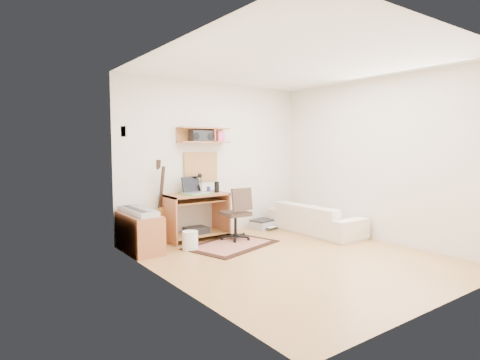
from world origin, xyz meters
TOP-DOWN VIEW (x-y plane):
  - floor at (0.00, 0.00)m, footprint 3.60×4.00m
  - ceiling at (0.00, 0.00)m, footprint 3.60×4.00m
  - back_wall at (0.00, 2.00)m, footprint 3.60×0.01m
  - left_wall at (-1.80, 0.00)m, footprint 0.01×4.00m
  - right_wall at (1.80, 0.00)m, footprint 0.01×4.00m
  - wall_shelf at (-0.30, 1.88)m, footprint 0.90×0.25m
  - cork_board at (-0.30, 1.98)m, footprint 0.64×0.03m
  - wall_photo at (-1.79, 1.50)m, footprint 0.02×0.20m
  - desk at (-0.54, 1.73)m, footprint 1.00×0.55m
  - laptop at (-0.55, 1.71)m, footprint 0.43×0.43m
  - speaker at (-0.18, 1.68)m, footprint 0.08×0.08m
  - desk_lamp at (-0.37, 1.87)m, footprint 0.11×0.11m
  - pencil_cup at (-0.24, 1.83)m, footprint 0.06×0.06m
  - boombox at (-0.36, 1.87)m, footprint 0.37×0.17m
  - rug at (-0.30, 1.05)m, footprint 1.54×1.23m
  - task_chair at (-0.06, 1.29)m, footprint 0.46×0.46m
  - cabinet at (-1.58, 1.55)m, footprint 0.40×0.90m
  - music_keyboard at (-1.58, 1.55)m, footprint 0.27×0.87m
  - guitar at (-1.06, 1.86)m, footprint 0.38×0.28m
  - waste_basket at (-0.94, 1.20)m, footprint 0.27×0.27m
  - printer at (0.86, 1.73)m, footprint 0.48×0.41m
  - sofa at (1.38, 0.91)m, footprint 0.52×1.77m

SIDE VIEW (x-z plane):
  - floor at x=0.00m, z-range -0.01..0.00m
  - rug at x=-0.30m, z-range 0.00..0.02m
  - printer at x=0.86m, z-range 0.01..0.16m
  - waste_basket at x=-0.94m, z-range 0.00..0.28m
  - cabinet at x=-1.58m, z-range 0.00..0.55m
  - sofa at x=1.38m, z-range 0.00..0.69m
  - desk at x=-0.54m, z-range 0.00..0.75m
  - task_chair at x=-0.06m, z-range 0.00..0.87m
  - music_keyboard at x=-1.58m, z-range 0.55..0.63m
  - guitar at x=-1.06m, z-range 0.00..1.31m
  - pencil_cup at x=-0.24m, z-range 0.75..0.84m
  - speaker at x=-0.18m, z-range 0.75..0.93m
  - laptop at x=-0.55m, z-range 0.75..1.03m
  - desk_lamp at x=-0.37m, z-range 0.75..1.07m
  - cork_board at x=-0.30m, z-range 0.92..1.42m
  - back_wall at x=0.00m, z-range 0.00..2.60m
  - left_wall at x=-1.80m, z-range 0.00..2.60m
  - right_wall at x=1.80m, z-range 0.00..2.60m
  - boombox at x=-0.36m, z-range 1.58..1.78m
  - wall_shelf at x=-0.30m, z-range 1.57..1.83m
  - wall_photo at x=-1.79m, z-range 1.65..1.79m
  - ceiling at x=0.00m, z-range 2.60..2.61m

